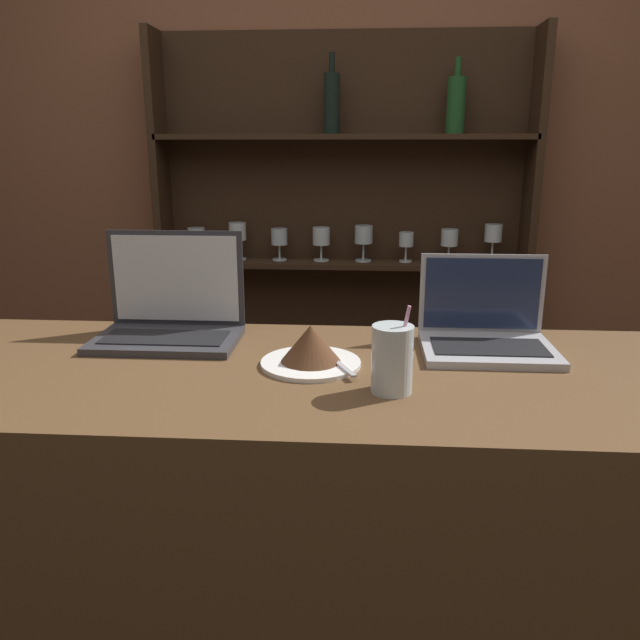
% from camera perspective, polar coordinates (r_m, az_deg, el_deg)
% --- Properties ---
extents(bar_counter, '(1.86, 0.67, 1.06)m').
position_cam_1_polar(bar_counter, '(1.59, -2.13, -22.71)').
color(bar_counter, brown).
rests_on(bar_counter, ground_plane).
extents(back_wall, '(7.00, 0.06, 2.70)m').
position_cam_1_polar(back_wall, '(2.58, 0.83, 11.91)').
color(back_wall, brown).
rests_on(back_wall, ground_plane).
extents(back_shelf, '(1.46, 0.18, 1.94)m').
position_cam_1_polar(back_shelf, '(2.55, 2.15, 4.07)').
color(back_shelf, '#332114').
rests_on(back_shelf, ground_plane).
extents(laptop_near, '(0.34, 0.22, 0.26)m').
position_cam_1_polar(laptop_near, '(1.56, -13.53, 0.44)').
color(laptop_near, '#333338').
rests_on(laptop_near, bar_counter).
extents(laptop_far, '(0.30, 0.23, 0.21)m').
position_cam_1_polar(laptop_far, '(1.50, 14.91, -0.93)').
color(laptop_far, '#ADADB2').
rests_on(laptop_far, bar_counter).
extents(cake_plate, '(0.22, 0.22, 0.09)m').
position_cam_1_polar(cake_plate, '(1.34, -0.85, -2.62)').
color(cake_plate, white).
rests_on(cake_plate, bar_counter).
extents(water_glass, '(0.08, 0.08, 0.17)m').
position_cam_1_polar(water_glass, '(1.20, 6.62, -3.57)').
color(water_glass, silver).
rests_on(water_glass, bar_counter).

